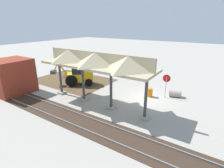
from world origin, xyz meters
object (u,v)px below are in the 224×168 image
(concrete_pipe, at_px, (175,93))
(traffic_barrel, at_px, (150,92))
(brick_utility_building, at_px, (12,76))
(backhoe, at_px, (79,75))
(stop_sign, at_px, (166,81))

(concrete_pipe, height_order, traffic_barrel, traffic_barrel)
(brick_utility_building, relative_size, traffic_barrel, 4.14)
(backhoe, relative_size, brick_utility_building, 1.27)
(concrete_pipe, bearing_deg, backhoe, 13.30)
(concrete_pipe, distance_m, brick_utility_building, 17.36)
(stop_sign, height_order, brick_utility_building, brick_utility_building)
(stop_sign, bearing_deg, backhoe, 10.31)
(concrete_pipe, relative_size, traffic_barrel, 1.45)
(backhoe, distance_m, concrete_pipe, 11.27)
(backhoe, bearing_deg, stop_sign, -169.69)
(stop_sign, xyz_separation_m, backhoe, (10.10, 1.84, -0.47))
(brick_utility_building, height_order, traffic_barrel, brick_utility_building)
(concrete_pipe, distance_m, traffic_barrel, 2.61)
(concrete_pipe, bearing_deg, brick_utility_building, 29.01)
(stop_sign, distance_m, concrete_pipe, 1.78)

